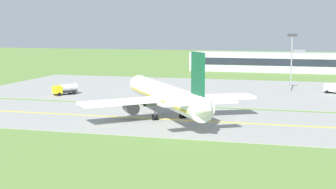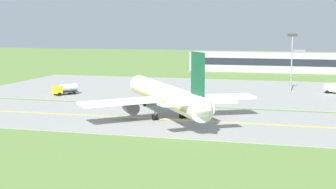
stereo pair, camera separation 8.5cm
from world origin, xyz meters
name	(u,v)px [view 2 (the right image)]	position (x,y,z in m)	size (l,w,h in m)	color
ground_plane	(179,120)	(0.00, 0.00, 0.00)	(500.00, 500.00, 0.00)	olive
taxiway_strip	(179,120)	(0.00, 0.00, 0.05)	(240.00, 28.00, 0.10)	gray
apron_pad	(256,92)	(10.00, 42.00, 0.05)	(140.00, 52.00, 0.10)	gray
taxiway_centreline	(179,120)	(0.00, 0.00, 0.11)	(220.00, 0.60, 0.01)	yellow
airplane_lead	(166,96)	(-2.75, 1.56, 4.13)	(28.94, 34.58, 12.70)	white
service_truck_baggage	(65,89)	(-34.10, 24.03, 1.53)	(5.14, 6.08, 2.65)	yellow
terminal_building	(267,62)	(9.19, 98.26, 3.53)	(56.00, 8.38, 8.20)	#B2B2B7
apron_light_mast	(292,55)	(18.46, 43.08, 9.33)	(2.40, 0.50, 14.70)	gray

